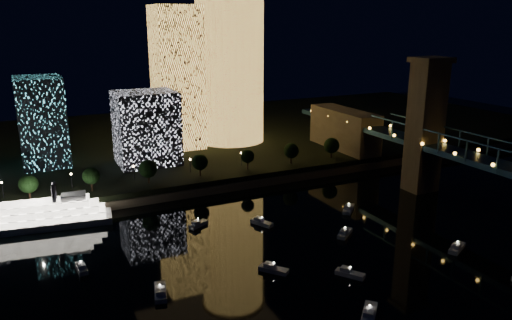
{
  "coord_description": "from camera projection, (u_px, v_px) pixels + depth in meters",
  "views": [
    {
      "loc": [
        -70.18,
        -85.78,
        62.71
      ],
      "look_at": [
        -2.2,
        55.0,
        18.74
      ],
      "focal_mm": 35.0,
      "sensor_mm": 36.0,
      "label": 1
    }
  ],
  "objects": [
    {
      "name": "tower_rectangular",
      "position": [
        177.0,
        78.0,
        227.33
      ],
      "size": [
        20.18,
        20.18,
        64.22
      ],
      "primitive_type": "cube",
      "color": "#FFBD51",
      "rests_on": "far_bank"
    },
    {
      "name": "midrise_blocks",
      "position": [
        32.0,
        134.0,
        192.58
      ],
      "size": [
        99.66,
        39.0,
        35.98
      ],
      "color": "white",
      "rests_on": "far_bank"
    },
    {
      "name": "ground",
      "position": [
        363.0,
        289.0,
        120.71
      ],
      "size": [
        520.0,
        520.0,
        0.0
      ],
      "primitive_type": "plane",
      "color": "black",
      "rests_on": "ground"
    },
    {
      "name": "riverboat",
      "position": [
        30.0,
        217.0,
        154.88
      ],
      "size": [
        48.43,
        16.0,
        14.33
      ],
      "color": "silver",
      "rests_on": "ground"
    },
    {
      "name": "street_lamps",
      "position": [
        134.0,
        170.0,
        185.52
      ],
      "size": [
        132.7,
        0.7,
        5.65
      ],
      "color": "black",
      "rests_on": "far_bank"
    },
    {
      "name": "motorboats",
      "position": [
        303.0,
        266.0,
        130.06
      ],
      "size": [
        104.6,
        72.95,
        2.78
      ],
      "color": "silver",
      "rests_on": "ground"
    },
    {
      "name": "far_bank",
      "position": [
        172.0,
        140.0,
        258.74
      ],
      "size": [
        420.0,
        160.0,
        5.0
      ],
      "primitive_type": "cube",
      "color": "black",
      "rests_on": "ground"
    },
    {
      "name": "tower_cylindrical",
      "position": [
        230.0,
        56.0,
        237.22
      ],
      "size": [
        34.0,
        34.0,
        81.73
      ],
      "color": "#FFBD51",
      "rests_on": "far_bank"
    },
    {
      "name": "esplanade_trees",
      "position": [
        165.0,
        167.0,
        184.19
      ],
      "size": [
        166.35,
        6.75,
        8.88
      ],
      "color": "black",
      "rests_on": "far_bank"
    },
    {
      "name": "seawall",
      "position": [
        231.0,
        185.0,
        191.39
      ],
      "size": [
        420.0,
        6.0,
        3.0
      ],
      "primitive_type": "cube",
      "color": "#6B5E4C",
      "rests_on": "ground"
    }
  ]
}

